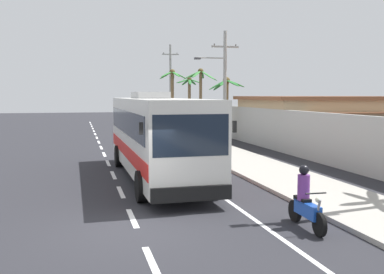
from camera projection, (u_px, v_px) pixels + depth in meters
The scene contains 14 objects.
ground_plane at pixel (137, 229), 11.63m from camera, with size 160.00×160.00×0.00m, color #28282D.
sidewalk_kerb at pixel (244, 161), 22.94m from camera, with size 3.20×90.00×0.14m, color #A8A399.
lane_markings at pixel (140, 155), 25.93m from camera, with size 3.45×71.00×0.01m.
boundary_wall at pixel (278, 130), 27.62m from camera, with size 0.24×60.00×2.60m, color #B2B2AD.
coach_bus_foreground at pixel (156, 133), 18.54m from camera, with size 2.98×11.67×3.62m.
motorcycle_beside_bus at pixel (157, 139), 28.57m from camera, with size 0.56×1.96×1.63m.
motorcycle_trailing at pixel (306, 203), 11.62m from camera, with size 0.56×1.96×1.65m.
utility_pole_mid at pixel (224, 83), 31.85m from camera, with size 3.27×0.24×8.02m.
utility_pole_far at pixel (170, 84), 50.12m from camera, with size 1.91×0.24×9.11m.
palm_second at pixel (200, 85), 43.95m from camera, with size 3.61×3.45×6.10m.
palm_third at pixel (226, 96), 34.26m from camera, with size 3.01×3.06×4.87m.
palm_fourth at pixel (172, 88), 44.55m from camera, with size 2.95×3.07×6.06m.
palm_farthest at pixel (189, 91), 50.62m from camera, with size 3.09×2.94×5.52m.
roadside_building at pixel (325, 120), 31.74m from camera, with size 10.89×8.94×3.39m.
Camera 1 is at (-1.42, -11.35, 3.48)m, focal length 41.60 mm.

